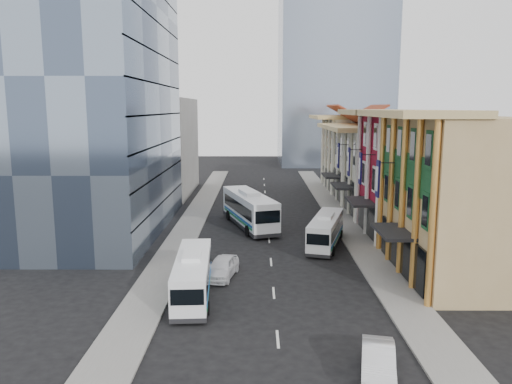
{
  "coord_description": "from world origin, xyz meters",
  "views": [
    {
      "loc": [
        -1.12,
        -31.89,
        12.66
      ],
      "look_at": [
        -1.29,
        19.19,
        4.02
      ],
      "focal_mm": 35.0,
      "sensor_mm": 36.0,
      "label": 1
    }
  ],
  "objects_px": {
    "bus_right": "(326,230)",
    "shophouse_tan": "(459,198)",
    "office_tower": "(99,84)",
    "bus_left_near": "(193,275)",
    "sedan_right": "(378,362)",
    "bus_left_far": "(249,209)",
    "sedan_left": "(222,267)"
  },
  "relations": [
    {
      "from": "shophouse_tan",
      "to": "sedan_right",
      "type": "xyz_separation_m",
      "value": [
        -9.37,
        -14.84,
        -5.27
      ]
    },
    {
      "from": "bus_left_near",
      "to": "sedan_right",
      "type": "height_order",
      "value": "bus_left_near"
    },
    {
      "from": "office_tower",
      "to": "sedan_right",
      "type": "distance_m",
      "value": 38.77
    },
    {
      "from": "office_tower",
      "to": "bus_right",
      "type": "relative_size",
      "value": 3.18
    },
    {
      "from": "bus_left_near",
      "to": "sedan_right",
      "type": "distance_m",
      "value": 14.36
    },
    {
      "from": "bus_left_near",
      "to": "bus_right",
      "type": "distance_m",
      "value": 16.65
    },
    {
      "from": "office_tower",
      "to": "bus_left_far",
      "type": "distance_m",
      "value": 19.93
    },
    {
      "from": "office_tower",
      "to": "bus_right",
      "type": "height_order",
      "value": "office_tower"
    },
    {
      "from": "bus_right",
      "to": "sedan_left",
      "type": "bearing_deg",
      "value": -119.55
    },
    {
      "from": "office_tower",
      "to": "sedan_right",
      "type": "xyz_separation_m",
      "value": [
        21.63,
        -28.84,
        -14.27
      ]
    },
    {
      "from": "shophouse_tan",
      "to": "sedan_left",
      "type": "distance_m",
      "value": 18.57
    },
    {
      "from": "bus_left_near",
      "to": "bus_left_far",
      "type": "height_order",
      "value": "bus_left_far"
    },
    {
      "from": "office_tower",
      "to": "bus_right",
      "type": "xyz_separation_m",
      "value": [
        22.22,
        -5.94,
        -13.49
      ]
    },
    {
      "from": "office_tower",
      "to": "sedan_right",
      "type": "height_order",
      "value": "office_tower"
    },
    {
      "from": "bus_left_near",
      "to": "sedan_right",
      "type": "xyz_separation_m",
      "value": [
        10.13,
        -10.15,
        -0.81
      ]
    },
    {
      "from": "office_tower",
      "to": "sedan_left",
      "type": "height_order",
      "value": "office_tower"
    },
    {
      "from": "bus_right",
      "to": "sedan_right",
      "type": "relative_size",
      "value": 2.13
    },
    {
      "from": "office_tower",
      "to": "sedan_right",
      "type": "bearing_deg",
      "value": -53.13
    },
    {
      "from": "bus_left_near",
      "to": "bus_left_far",
      "type": "bearing_deg",
      "value": 76.67
    },
    {
      "from": "bus_left_near",
      "to": "bus_left_far",
      "type": "distance_m",
      "value": 20.6
    },
    {
      "from": "bus_left_far",
      "to": "sedan_right",
      "type": "xyz_separation_m",
      "value": [
        6.63,
        -30.45,
        -1.24
      ]
    },
    {
      "from": "bus_right",
      "to": "shophouse_tan",
      "type": "bearing_deg",
      "value": -26.52
    },
    {
      "from": "office_tower",
      "to": "shophouse_tan",
      "type": "bearing_deg",
      "value": -24.3
    },
    {
      "from": "bus_left_near",
      "to": "bus_right",
      "type": "bearing_deg",
      "value": 46.38
    },
    {
      "from": "bus_left_far",
      "to": "bus_right",
      "type": "height_order",
      "value": "bus_left_far"
    },
    {
      "from": "shophouse_tan",
      "to": "office_tower",
      "type": "relative_size",
      "value": 0.47
    },
    {
      "from": "shophouse_tan",
      "to": "bus_left_near",
      "type": "distance_m",
      "value": 20.54
    },
    {
      "from": "bus_left_near",
      "to": "bus_left_far",
      "type": "xyz_separation_m",
      "value": [
        3.5,
        20.3,
        0.43
      ]
    },
    {
      "from": "shophouse_tan",
      "to": "bus_right",
      "type": "height_order",
      "value": "shophouse_tan"
    },
    {
      "from": "shophouse_tan",
      "to": "bus_right",
      "type": "xyz_separation_m",
      "value": [
        -8.78,
        8.06,
        -4.49
      ]
    },
    {
      "from": "bus_right",
      "to": "sedan_right",
      "type": "bearing_deg",
      "value": -75.46
    },
    {
      "from": "bus_left_near",
      "to": "sedan_left",
      "type": "bearing_deg",
      "value": 62.97
    }
  ]
}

